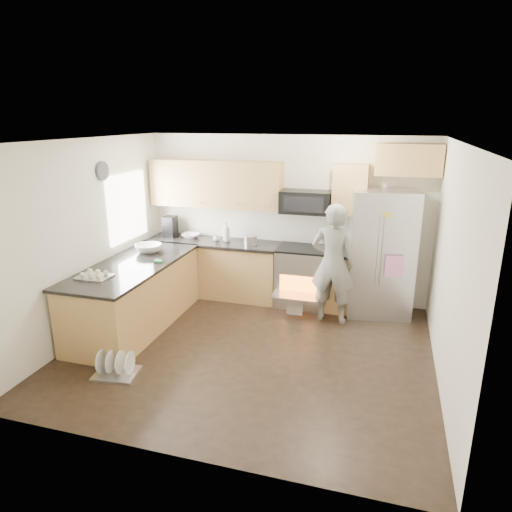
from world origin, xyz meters
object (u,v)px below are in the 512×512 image
(refrigerator, at_px, (380,253))
(dish_rack, at_px, (116,368))
(stove_range, at_px, (302,263))
(person, at_px, (333,264))

(refrigerator, xyz_separation_m, dish_rack, (-2.80, -2.68, -0.86))
(stove_range, bearing_deg, dish_rack, -121.69)
(dish_rack, bearing_deg, stove_range, 58.31)
(refrigerator, height_order, dish_rack, refrigerator)
(stove_range, distance_m, refrigerator, 1.18)
(stove_range, relative_size, dish_rack, 3.37)
(refrigerator, relative_size, person, 1.08)
(stove_range, xyz_separation_m, person, (0.52, -0.49, 0.19))
(refrigerator, bearing_deg, dish_rack, -146.25)
(stove_range, distance_m, dish_rack, 3.20)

